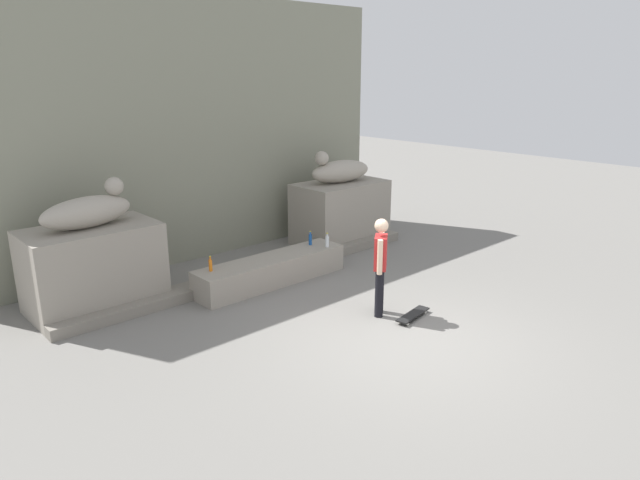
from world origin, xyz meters
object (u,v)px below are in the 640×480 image
object	(u,v)px
statue_reclining_left	(89,210)
skateboard	(413,315)
bottle_clear	(327,241)
skater	(380,263)
bottle_blue	(310,239)
bottle_orange	(210,265)
statue_reclining_right	(339,170)

from	to	relation	value
statue_reclining_left	skateboard	world-z (taller)	statue_reclining_left
skateboard	bottle_clear	distance (m)	2.80
skater	skateboard	xyz separation A→B (m)	(0.29, -0.50, -0.86)
statue_reclining_left	bottle_clear	xyz separation A→B (m)	(4.20, -1.36, -1.08)
bottle_clear	bottle_blue	xyz separation A→B (m)	(-0.16, 0.33, -0.00)
skateboard	bottle_clear	bearing A→B (deg)	68.99
statue_reclining_left	skater	world-z (taller)	statue_reclining_left
bottle_orange	statue_reclining_left	bearing A→B (deg)	148.19
statue_reclining_left	bottle_clear	bearing A→B (deg)	-26.53
bottle_blue	bottle_orange	bearing A→B (deg)	179.91
skater	skateboard	world-z (taller)	skater
skateboard	bottle_blue	xyz separation A→B (m)	(0.39, 3.02, 0.58)
statue_reclining_left	bottle_orange	bearing A→B (deg)	-40.33
bottle_clear	bottle_blue	world-z (taller)	bottle_clear
statue_reclining_right	bottle_clear	size ratio (longest dim) A/B	5.65
bottle_orange	statue_reclining_right	bearing A→B (deg)	13.69
statue_reclining_right	skateboard	size ratio (longest dim) A/B	2.01
skateboard	bottle_blue	world-z (taller)	bottle_blue
statue_reclining_right	bottle_orange	xyz separation A→B (m)	(-4.21, -1.03, -1.09)
bottle_blue	bottle_clear	bearing A→B (deg)	-64.02
skater	bottle_orange	bearing A→B (deg)	85.19
bottle_clear	statue_reclining_right	bearing A→B (deg)	39.31
statue_reclining_right	bottle_clear	world-z (taller)	statue_reclining_right
bottle_clear	skater	bearing A→B (deg)	-111.08
statue_reclining_left	skateboard	distance (m)	5.70
statue_reclining_right	bottle_orange	size ratio (longest dim) A/B	5.82
skateboard	statue_reclining_right	bearing A→B (deg)	51.87
bottle_clear	bottle_blue	distance (m)	0.37
bottle_clear	bottle_orange	bearing A→B (deg)	172.42
skater	bottle_blue	bearing A→B (deg)	36.05
bottle_blue	skateboard	bearing A→B (deg)	-97.32
statue_reclining_left	skateboard	size ratio (longest dim) A/B	2.03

